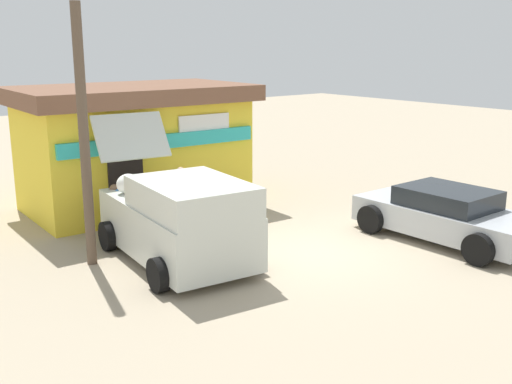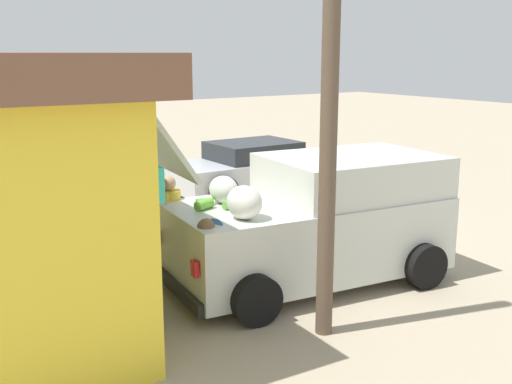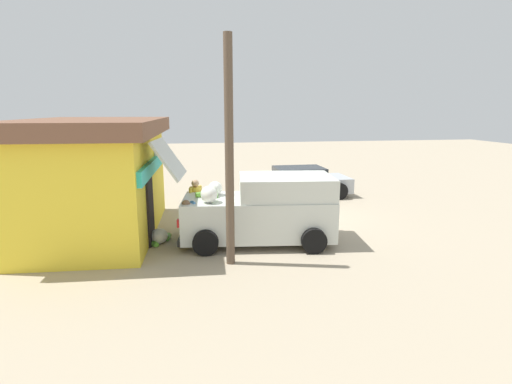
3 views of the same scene
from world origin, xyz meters
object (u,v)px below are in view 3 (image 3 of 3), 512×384
(vendor_standing, at_px, (196,202))
(unloaded_banana_pile, at_px, (159,236))
(delivery_van, at_px, (263,209))
(parked_sedan, at_px, (299,182))
(customer_bending, at_px, (199,218))
(storefront_bar, at_px, (96,176))
(paint_bucket, at_px, (202,211))

(vendor_standing, bearing_deg, unloaded_banana_pile, 130.01)
(delivery_van, distance_m, unloaded_banana_pile, 2.91)
(parked_sedan, relative_size, customer_bending, 3.13)
(vendor_standing, distance_m, customer_bending, 1.46)
(storefront_bar, distance_m, paint_bucket, 3.75)
(storefront_bar, bearing_deg, paint_bucket, -61.75)
(delivery_van, bearing_deg, paint_bucket, 26.83)
(delivery_van, relative_size, customer_bending, 3.63)
(storefront_bar, xyz_separation_m, paint_bucket, (1.62, -3.01, -1.54))
(delivery_van, height_order, vendor_standing, delivery_van)
(unloaded_banana_pile, height_order, paint_bucket, unloaded_banana_pile)
(delivery_van, xyz_separation_m, unloaded_banana_pile, (0.31, 2.80, -0.74))
(parked_sedan, distance_m, vendor_standing, 6.16)
(delivery_van, relative_size, paint_bucket, 15.55)
(delivery_van, bearing_deg, unloaded_banana_pile, 83.58)
(parked_sedan, distance_m, customer_bending, 7.23)
(storefront_bar, xyz_separation_m, delivery_van, (-1.45, -4.56, -0.78))
(customer_bending, relative_size, paint_bucket, 4.28)
(delivery_van, distance_m, paint_bucket, 3.52)
(parked_sedan, bearing_deg, paint_bucket, 121.01)
(parked_sedan, height_order, vendor_standing, vendor_standing)
(parked_sedan, height_order, paint_bucket, parked_sedan)
(unloaded_banana_pile, bearing_deg, parked_sedan, -45.73)
(parked_sedan, distance_m, unloaded_banana_pile, 7.49)
(parked_sedan, bearing_deg, vendor_standing, 135.19)
(vendor_standing, bearing_deg, storefront_bar, 84.28)
(delivery_van, bearing_deg, vendor_standing, 56.69)
(customer_bending, height_order, unloaded_banana_pile, customer_bending)
(delivery_van, xyz_separation_m, customer_bending, (-0.28, 1.74, -0.09))
(vendor_standing, bearing_deg, customer_bending, -178.33)
(storefront_bar, relative_size, paint_bucket, 20.22)
(storefront_bar, height_order, unloaded_banana_pile, storefront_bar)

